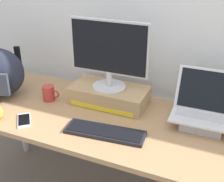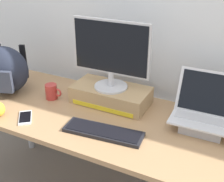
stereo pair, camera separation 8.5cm
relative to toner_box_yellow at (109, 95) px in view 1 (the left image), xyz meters
The scene contains 9 objects.
back_wall 0.59m from the toner_box_yellow, 72.24° to the left, with size 7.00×0.10×2.60m, color silver.
desk 0.23m from the toner_box_yellow, 61.34° to the right, with size 2.04×0.72×0.74m.
toner_box_yellow is the anchor object (origin of this frame).
desktop_monitor 0.28m from the toner_box_yellow, 88.23° to the right, with size 0.49×0.21×0.43m.
open_laptop 0.59m from the toner_box_yellow, ahead, with size 0.35×0.26×0.30m.
external_keyboard 0.35m from the toner_box_yellow, 69.94° to the right, with size 0.45×0.17×0.02m.
messenger_backpack 0.73m from the toner_box_yellow, 165.76° to the right, with size 0.37×0.31×0.32m.
coffee_mug 0.39m from the toner_box_yellow, 161.54° to the right, with size 0.12×0.08×0.10m.
cell_phone 0.54m from the toner_box_yellow, 132.30° to the right, with size 0.15×0.16×0.01m.
Camera 1 is at (0.59, -1.37, 1.68)m, focal length 47.96 mm.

